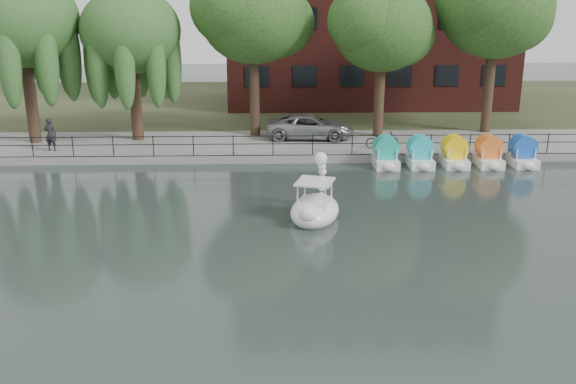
{
  "coord_description": "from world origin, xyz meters",
  "views": [
    {
      "loc": [
        -0.12,
        -18.24,
        8.27
      ],
      "look_at": [
        0.5,
        4.0,
        1.3
      ],
      "focal_mm": 40.0,
      "sensor_mm": 36.0,
      "label": 1
    }
  ],
  "objects_px": {
    "minivan": "(310,125)",
    "swan_boat": "(315,205)",
    "pedestrian": "(50,132)",
    "bicycle": "(382,139)"
  },
  "relations": [
    {
      "from": "minivan",
      "to": "swan_boat",
      "type": "distance_m",
      "value": 12.21
    },
    {
      "from": "pedestrian",
      "to": "swan_boat",
      "type": "relative_size",
      "value": 0.62
    },
    {
      "from": "bicycle",
      "to": "pedestrian",
      "type": "xyz_separation_m",
      "value": [
        -17.16,
        -0.05,
        0.49
      ]
    },
    {
      "from": "bicycle",
      "to": "swan_boat",
      "type": "distance_m",
      "value": 10.57
    },
    {
      "from": "minivan",
      "to": "bicycle",
      "type": "height_order",
      "value": "minivan"
    },
    {
      "from": "bicycle",
      "to": "minivan",
      "type": "bearing_deg",
      "value": 53.36
    },
    {
      "from": "minivan",
      "to": "pedestrian",
      "type": "xyz_separation_m",
      "value": [
        -13.52,
        -2.52,
        0.22
      ]
    },
    {
      "from": "bicycle",
      "to": "pedestrian",
      "type": "relative_size",
      "value": 0.87
    },
    {
      "from": "pedestrian",
      "to": "swan_boat",
      "type": "bearing_deg",
      "value": 151.25
    },
    {
      "from": "bicycle",
      "to": "pedestrian",
      "type": "distance_m",
      "value": 17.16
    }
  ]
}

